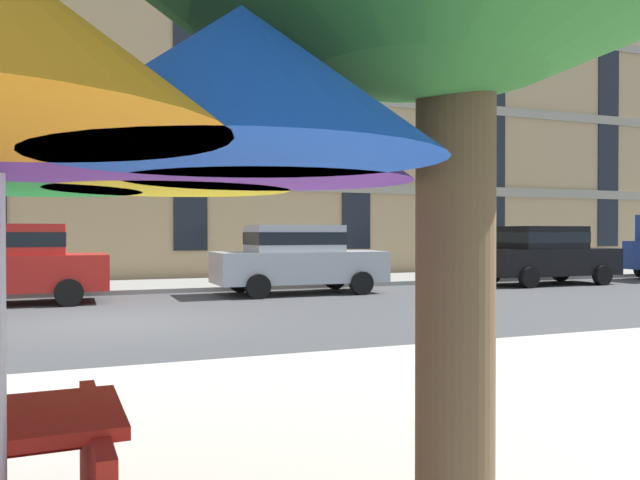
% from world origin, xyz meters
% --- Properties ---
extents(ground_plane, '(120.00, 120.00, 0.00)m').
position_xyz_m(ground_plane, '(0.00, 0.00, 0.00)').
color(ground_plane, '#424244').
extents(sidewalk_far, '(56.00, 3.60, 0.12)m').
position_xyz_m(sidewalk_far, '(0.00, 6.80, 0.06)').
color(sidewalk_far, gray).
rests_on(sidewalk_far, ground).
extents(apartment_building, '(47.56, 12.08, 16.00)m').
position_xyz_m(apartment_building, '(-0.00, 14.99, 8.00)').
color(apartment_building, tan).
rests_on(apartment_building, ground).
extents(sedan_red, '(4.40, 1.98, 1.78)m').
position_xyz_m(sedan_red, '(-2.01, 3.70, 0.95)').
color(sedan_red, '#B21E19').
rests_on(sedan_red, ground).
extents(sedan_silver, '(4.40, 1.98, 1.78)m').
position_xyz_m(sedan_silver, '(4.82, 3.70, 0.95)').
color(sedan_silver, '#A8AAB2').
rests_on(sedan_silver, ground).
extents(sedan_black, '(4.40, 1.98, 1.78)m').
position_xyz_m(sedan_black, '(12.83, 3.70, 0.95)').
color(sedan_black, black).
rests_on(sedan_black, ground).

